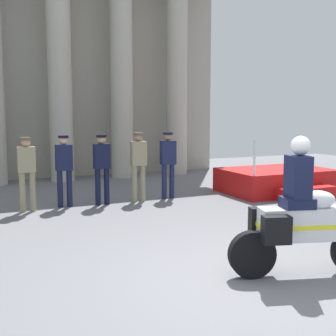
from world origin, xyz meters
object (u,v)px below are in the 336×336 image
at_px(officer_in_row_3, 64,165).
at_px(officer_in_row_5, 139,161).
at_px(officer_in_row_6, 168,160).
at_px(officer_in_row_2, 27,168).
at_px(officer_in_row_4, 102,164).
at_px(motorcycle_with_rider, 300,218).
at_px(reviewing_stand, 278,181).

bearing_deg(officer_in_row_3, officer_in_row_5, -179.92).
distance_m(officer_in_row_5, officer_in_row_6, 0.81).
bearing_deg(officer_in_row_2, officer_in_row_5, -176.43).
xyz_separation_m(officer_in_row_2, officer_in_row_4, (1.72, 0.01, 0.01)).
distance_m(officer_in_row_2, motorcycle_with_rider, 6.32).
distance_m(reviewing_stand, officer_in_row_6, 3.25).
relative_size(reviewing_stand, officer_in_row_6, 1.70).
xyz_separation_m(reviewing_stand, motorcycle_with_rider, (-3.79, -5.26, 0.48)).
relative_size(officer_in_row_2, motorcycle_with_rider, 0.82).
relative_size(reviewing_stand, officer_in_row_3, 1.73).
distance_m(officer_in_row_3, motorcycle_with_rider, 6.11).
height_order(officer_in_row_4, officer_in_row_6, officer_in_row_6).
bearing_deg(officer_in_row_6, officer_in_row_2, 3.38).
relative_size(officer_in_row_3, motorcycle_with_rider, 0.83).
height_order(officer_in_row_3, officer_in_row_5, officer_in_row_5).
relative_size(reviewing_stand, officer_in_row_4, 1.73).
bearing_deg(officer_in_row_4, officer_in_row_2, 2.30).
distance_m(officer_in_row_5, motorcycle_with_rider, 5.72).
bearing_deg(officer_in_row_3, officer_in_row_2, 10.98).
height_order(officer_in_row_2, officer_in_row_3, officer_in_row_3).
xyz_separation_m(reviewing_stand, officer_in_row_5, (-3.95, 0.45, 0.70)).
xyz_separation_m(officer_in_row_3, officer_in_row_4, (0.87, -0.13, 0.00)).
relative_size(officer_in_row_2, officer_in_row_6, 0.97).
relative_size(officer_in_row_4, motorcycle_with_rider, 0.83).
bearing_deg(officer_in_row_4, officer_in_row_6, -175.58).
height_order(officer_in_row_5, officer_in_row_6, officer_in_row_5).
distance_m(reviewing_stand, motorcycle_with_rider, 6.50).
distance_m(officer_in_row_4, officer_in_row_6, 1.77).
xyz_separation_m(reviewing_stand, officer_in_row_6, (-3.14, 0.46, 0.70)).
bearing_deg(officer_in_row_5, officer_in_row_3, 0.08).
height_order(officer_in_row_2, officer_in_row_4, officer_in_row_4).
bearing_deg(officer_in_row_5, officer_in_row_4, 5.84).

